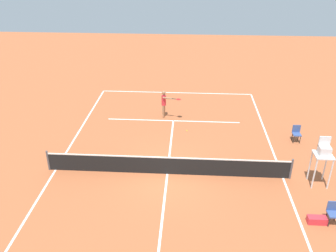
{
  "coord_description": "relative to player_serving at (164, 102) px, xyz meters",
  "views": [
    {
      "loc": [
        -0.94,
        14.28,
        9.99
      ],
      "look_at": [
        0.19,
        -3.54,
        0.8
      ],
      "focal_mm": 37.96,
      "sensor_mm": 36.0,
      "label": 1
    }
  ],
  "objects": [
    {
      "name": "ground_plane",
      "position": [
        -0.59,
        6.33,
        -1.09
      ],
      "size": [
        60.0,
        60.0,
        0.0
      ],
      "primitive_type": "plane",
      "color": "#AD5933"
    },
    {
      "name": "court_lines",
      "position": [
        -0.59,
        6.33,
        -1.08
      ],
      "size": [
        11.22,
        21.33,
        0.01
      ],
      "color": "white",
      "rests_on": "ground"
    },
    {
      "name": "tennis_net",
      "position": [
        -0.59,
        6.33,
        -0.59
      ],
      "size": [
        11.82,
        0.1,
        1.07
      ],
      "color": "#4C4C51",
      "rests_on": "ground"
    },
    {
      "name": "player_serving",
      "position": [
        0.0,
        0.0,
        0.0
      ],
      "size": [
        1.27,
        0.79,
        1.81
      ],
      "rotation": [
        0.0,
        0.0,
        1.36
      ],
      "color": "#9E704C",
      "rests_on": "ground"
    },
    {
      "name": "tennis_ball",
      "position": [
        -1.48,
        1.83,
        -1.05
      ],
      "size": [
        0.07,
        0.07,
        0.07
      ],
      "primitive_type": "sphere",
      "color": "#CCE033",
      "rests_on": "ground"
    },
    {
      "name": "umpire_chair",
      "position": [
        -7.62,
        6.67,
        0.52
      ],
      "size": [
        0.8,
        0.8,
        2.41
      ],
      "color": "silver",
      "rests_on": "ground"
    },
    {
      "name": "courtside_chair_near",
      "position": [
        -7.37,
        9.3,
        -0.55
      ],
      "size": [
        0.44,
        0.46,
        0.95
      ],
      "color": "#262626",
      "rests_on": "ground"
    },
    {
      "name": "courtside_chair_mid",
      "position": [
        -7.63,
        2.65,
        -0.55
      ],
      "size": [
        0.44,
        0.46,
        0.95
      ],
      "color": "#262626",
      "rests_on": "ground"
    },
    {
      "name": "equipment_bag",
      "position": [
        -6.8,
        9.36,
        -0.94
      ],
      "size": [
        0.76,
        0.32,
        0.3
      ],
      "primitive_type": "cube",
      "color": "red",
      "rests_on": "ground"
    }
  ]
}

